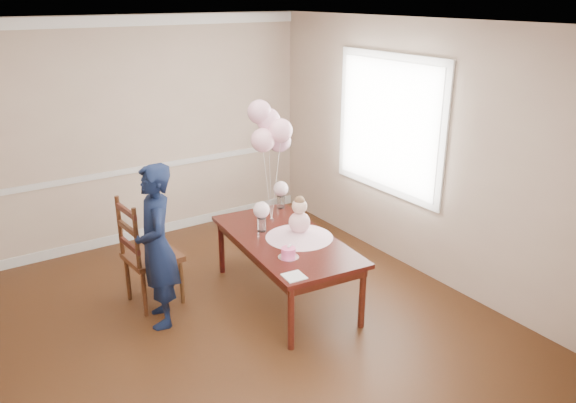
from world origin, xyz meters
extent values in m
cube|color=black|center=(0.00, 0.00, 0.00)|extent=(4.50, 5.00, 0.00)
cube|color=white|center=(0.00, 0.00, 2.70)|extent=(4.50, 5.00, 0.02)
cube|color=tan|center=(0.00, 2.50, 1.35)|extent=(4.50, 0.02, 2.70)
cube|color=tan|center=(0.00, -2.50, 1.35)|extent=(4.50, 0.02, 2.70)
cube|color=tan|center=(2.25, 0.00, 1.35)|extent=(0.02, 5.00, 2.70)
cube|color=silver|center=(0.00, 2.49, 0.90)|extent=(4.50, 0.02, 0.07)
cube|color=white|center=(0.00, 2.49, 2.63)|extent=(4.50, 0.02, 0.12)
cube|color=silver|center=(0.00, 2.49, 0.06)|extent=(4.50, 0.02, 0.12)
cube|color=white|center=(2.23, 0.50, 1.55)|extent=(0.02, 1.66, 1.56)
cube|color=white|center=(2.21, 0.50, 1.55)|extent=(0.01, 1.50, 1.40)
cube|color=black|center=(0.68, 0.24, 0.64)|extent=(1.05, 1.84, 0.04)
cube|color=black|center=(0.68, 0.24, 0.57)|extent=(0.95, 1.74, 0.09)
cylinder|color=black|center=(0.23, -0.53, 0.31)|extent=(0.07, 0.07, 0.62)
cylinder|color=black|center=(0.97, -0.61, 0.31)|extent=(0.07, 0.07, 0.62)
cylinder|color=black|center=(0.39, 1.08, 0.31)|extent=(0.07, 0.07, 0.62)
cylinder|color=black|center=(1.13, 1.01, 0.31)|extent=(0.07, 0.07, 0.62)
cone|color=#E3A7BC|center=(0.81, 0.18, 0.70)|extent=(0.73, 0.73, 0.09)
sphere|color=#F198C7|center=(0.81, 0.18, 0.82)|extent=(0.21, 0.21, 0.21)
sphere|color=beige|center=(0.81, 0.18, 0.99)|extent=(0.15, 0.15, 0.15)
sphere|color=brown|center=(0.81, 0.18, 1.04)|extent=(0.11, 0.11, 0.11)
cylinder|color=white|center=(0.47, -0.14, 0.66)|extent=(0.21, 0.21, 0.01)
cylinder|color=#F04C8C|center=(0.47, -0.14, 0.71)|extent=(0.14, 0.14, 0.09)
sphere|color=silver|center=(0.47, -0.14, 0.77)|extent=(0.03, 0.03, 0.03)
sphere|color=white|center=(0.49, -0.12, 0.77)|extent=(0.03, 0.03, 0.03)
cylinder|color=white|center=(0.58, 0.51, 0.73)|extent=(0.10, 0.10, 0.14)
sphere|color=silver|center=(0.58, 0.51, 0.89)|extent=(0.17, 0.17, 0.17)
cylinder|color=silver|center=(1.09, 0.95, 0.73)|extent=(0.10, 0.10, 0.14)
sphere|color=#F6CED6|center=(1.09, 0.95, 0.89)|extent=(0.17, 0.17, 0.17)
cube|color=silver|center=(0.30, -0.48, 0.66)|extent=(0.19, 0.19, 0.01)
cylinder|color=#BBBBBF|center=(0.82, 0.71, 0.67)|extent=(0.04, 0.04, 0.02)
sphere|color=#FEB4C7|center=(0.73, 0.72, 1.54)|extent=(0.25, 0.25, 0.25)
sphere|color=#FFB4CA|center=(0.90, 0.66, 1.63)|extent=(0.25, 0.25, 0.25)
sphere|color=#F6AECA|center=(0.84, 0.80, 1.72)|extent=(0.25, 0.25, 0.25)
sphere|color=#E5A2BB|center=(0.76, 0.82, 1.80)|extent=(0.25, 0.25, 0.25)
sphere|color=#D899B7|center=(0.95, 0.77, 1.50)|extent=(0.25, 0.25, 0.25)
cylinder|color=silver|center=(0.77, 0.71, 1.04)|extent=(0.08, 0.01, 0.74)
cylinder|color=white|center=(0.86, 0.68, 1.08)|extent=(0.09, 0.06, 0.82)
cylinder|color=silver|center=(0.83, 0.75, 1.13)|extent=(0.03, 0.08, 0.91)
cylinder|color=white|center=(0.79, 0.77, 1.17)|extent=(0.06, 0.10, 1.00)
cylinder|color=white|center=(0.89, 0.74, 1.02)|extent=(0.13, 0.05, 0.68)
cube|color=#3E1F11|center=(-0.45, 0.90, 0.49)|extent=(0.52, 0.52, 0.05)
cylinder|color=#3C1E10|center=(-0.63, 0.69, 0.24)|extent=(0.05, 0.05, 0.47)
cylinder|color=#3B2110|center=(-0.24, 0.71, 0.24)|extent=(0.05, 0.05, 0.47)
cylinder|color=#381C0F|center=(-0.66, 1.08, 0.24)|extent=(0.05, 0.05, 0.47)
cylinder|color=#33110E|center=(-0.27, 1.11, 0.24)|extent=(0.05, 0.05, 0.47)
cylinder|color=#361C0E|center=(-0.65, 0.68, 0.81)|extent=(0.05, 0.05, 0.61)
cylinder|color=#3B1E10|center=(-0.68, 1.08, 0.81)|extent=(0.05, 0.05, 0.61)
cube|color=#39140F|center=(-0.67, 0.88, 0.68)|extent=(0.06, 0.44, 0.05)
cube|color=#371C0F|center=(-0.67, 0.88, 0.85)|extent=(0.06, 0.44, 0.05)
cube|color=#39160F|center=(-0.67, 0.88, 1.03)|extent=(0.06, 0.44, 0.05)
imported|color=#0E1733|center=(-0.53, 0.52, 0.77)|extent=(0.51, 0.64, 1.55)
camera|label=1|loc=(-2.09, -3.98, 2.93)|focal=35.00mm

